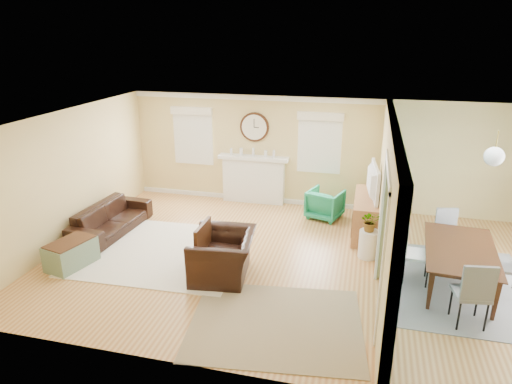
# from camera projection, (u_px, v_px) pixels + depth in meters

# --- Properties ---
(floor) EXTENTS (9.00, 9.00, 0.00)m
(floor) POSITION_uv_depth(u_px,v_px,m) (294.00, 263.00, 8.33)
(floor) COLOR #AE6D36
(floor) RESTS_ON ground
(wall_back) EXTENTS (9.00, 0.02, 2.60)m
(wall_back) POSITION_uv_depth(u_px,v_px,m) (317.00, 153.00, 10.64)
(wall_back) COLOR tan
(wall_back) RESTS_ON ground
(wall_front) EXTENTS (9.00, 0.02, 2.60)m
(wall_front) POSITION_uv_depth(u_px,v_px,m) (254.00, 284.00, 5.15)
(wall_front) COLOR tan
(wall_front) RESTS_ON ground
(wall_left) EXTENTS (0.02, 6.00, 2.60)m
(wall_left) POSITION_uv_depth(u_px,v_px,m) (69.00, 177.00, 8.92)
(wall_left) COLOR tan
(wall_left) RESTS_ON ground
(ceiling) EXTENTS (9.00, 6.00, 0.02)m
(ceiling) POSITION_uv_depth(u_px,v_px,m) (299.00, 121.00, 7.46)
(ceiling) COLOR white
(ceiling) RESTS_ON wall_back
(partition) EXTENTS (0.17, 6.00, 2.60)m
(partition) POSITION_uv_depth(u_px,v_px,m) (387.00, 195.00, 7.79)
(partition) COLOR tan
(partition) RESTS_ON ground
(fireplace) EXTENTS (1.70, 0.30, 1.17)m
(fireplace) POSITION_uv_depth(u_px,v_px,m) (254.00, 179.00, 11.10)
(fireplace) COLOR white
(fireplace) RESTS_ON ground
(wall_clock) EXTENTS (0.70, 0.07, 0.70)m
(wall_clock) POSITION_uv_depth(u_px,v_px,m) (254.00, 127.00, 10.76)
(wall_clock) COLOR #3E2111
(wall_clock) RESTS_ON wall_back
(window_left) EXTENTS (1.05, 0.13, 1.42)m
(window_left) POSITION_uv_depth(u_px,v_px,m) (193.00, 132.00, 11.17)
(window_left) COLOR white
(window_left) RESTS_ON wall_back
(window_right) EXTENTS (1.05, 0.13, 1.42)m
(window_right) POSITION_uv_depth(u_px,v_px,m) (320.00, 139.00, 10.46)
(window_right) COLOR white
(window_right) RESTS_ON wall_back
(pendant) EXTENTS (0.30, 0.30, 0.55)m
(pendant) POSITION_uv_depth(u_px,v_px,m) (494.00, 156.00, 6.91)
(pendant) COLOR gold
(pendant) RESTS_ON ceiling
(rug_cream) EXTENTS (3.16, 2.77, 0.02)m
(rug_cream) POSITION_uv_depth(u_px,v_px,m) (163.00, 251.00, 8.75)
(rug_cream) COLOR white
(rug_cream) RESTS_ON floor
(rug_jute) EXTENTS (2.69, 2.30, 0.01)m
(rug_jute) POSITION_uv_depth(u_px,v_px,m) (276.00, 324.00, 6.59)
(rug_jute) COLOR #9E8768
(rug_jute) RESTS_ON floor
(rug_grey) EXTENTS (2.29, 2.86, 0.01)m
(rug_grey) POSITION_uv_depth(u_px,v_px,m) (457.00, 285.00, 7.58)
(rug_grey) COLOR gray
(rug_grey) RESTS_ON floor
(sofa) EXTENTS (0.91, 2.08, 0.59)m
(sofa) POSITION_uv_depth(u_px,v_px,m) (111.00, 219.00, 9.51)
(sofa) COLOR black
(sofa) RESTS_ON floor
(eames_chair) EXTENTS (1.18, 1.31, 0.77)m
(eames_chair) POSITION_uv_depth(u_px,v_px,m) (223.00, 256.00, 7.77)
(eames_chair) COLOR black
(eames_chair) RESTS_ON floor
(green_chair) EXTENTS (0.90, 0.91, 0.66)m
(green_chair) POSITION_uv_depth(u_px,v_px,m) (325.00, 204.00, 10.23)
(green_chair) COLOR #20815B
(green_chair) RESTS_ON floor
(trunk) EXTENTS (0.70, 0.94, 0.49)m
(trunk) POSITION_uv_depth(u_px,v_px,m) (71.00, 254.00, 8.14)
(trunk) COLOR gray
(trunk) RESTS_ON floor
(credenza) EXTENTS (0.55, 1.62, 0.80)m
(credenza) POSITION_uv_depth(u_px,v_px,m) (367.00, 215.00, 9.42)
(credenza) COLOR #A6764A
(credenza) RESTS_ON floor
(tv) EXTENTS (0.27, 1.18, 0.68)m
(tv) POSITION_uv_depth(u_px,v_px,m) (369.00, 181.00, 9.18)
(tv) COLOR black
(tv) RESTS_ON credenza
(garden_stool) EXTENTS (0.36, 0.36, 0.53)m
(garden_stool) POSITION_uv_depth(u_px,v_px,m) (368.00, 244.00, 8.45)
(garden_stool) COLOR white
(garden_stool) RESTS_ON floor
(potted_plant) EXTENTS (0.42, 0.38, 0.40)m
(potted_plant) POSITION_uv_depth(u_px,v_px,m) (371.00, 221.00, 8.29)
(potted_plant) COLOR #337F33
(potted_plant) RESTS_ON garden_stool
(dining_table) EXTENTS (1.24, 2.03, 0.68)m
(dining_table) POSITION_uv_depth(u_px,v_px,m) (460.00, 267.00, 7.46)
(dining_table) COLOR #3E2111
(dining_table) RESTS_ON floor
(dining_chair_n) EXTENTS (0.47, 0.47, 0.90)m
(dining_chair_n) POSITION_uv_depth(u_px,v_px,m) (448.00, 230.00, 8.40)
(dining_chair_n) COLOR gray
(dining_chair_n) RESTS_ON floor
(dining_chair_s) EXTENTS (0.52, 0.52, 1.03)m
(dining_chair_s) POSITION_uv_depth(u_px,v_px,m) (472.00, 286.00, 6.41)
(dining_chair_s) COLOR gray
(dining_chair_s) RESTS_ON floor
(dining_chair_w) EXTENTS (0.49, 0.49, 1.04)m
(dining_chair_w) POSITION_uv_depth(u_px,v_px,m) (418.00, 248.00, 7.52)
(dining_chair_w) COLOR white
(dining_chair_w) RESTS_ON floor
(dining_chair_e) EXTENTS (0.46, 0.46, 0.96)m
(dining_chair_e) POSITION_uv_depth(u_px,v_px,m) (508.00, 261.00, 7.20)
(dining_chair_e) COLOR gray
(dining_chair_e) RESTS_ON floor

